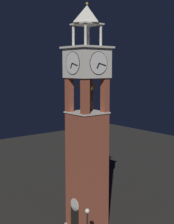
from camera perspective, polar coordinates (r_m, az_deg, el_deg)
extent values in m
cube|color=brown|center=(29.69, 0.00, -10.26)|extent=(2.74, 2.74, 10.48)
cube|color=black|center=(30.42, -2.14, -18.12)|extent=(1.10, 0.04, 2.20)
cylinder|color=silver|center=(29.84, -2.15, -15.70)|extent=(1.10, 0.04, 1.10)
cube|color=brown|center=(28.56, -3.08, 2.87)|extent=(0.56, 0.56, 3.03)
cube|color=brown|center=(26.83, -0.35, 2.57)|extent=(0.56, 0.56, 3.03)
cube|color=brown|center=(29.89, 0.31, 3.09)|extent=(0.56, 0.56, 3.03)
cube|color=brown|center=(28.24, 3.12, 2.81)|extent=(0.56, 0.56, 3.03)
cube|color=silver|center=(28.51, 0.00, -0.07)|extent=(2.90, 2.90, 0.12)
cone|color=brown|center=(27.83, 0.78, 4.12)|extent=(0.46, 0.46, 0.41)
cone|color=brown|center=(28.52, 1.17, 4.20)|extent=(0.41, 0.41, 0.50)
cone|color=brown|center=(28.92, -0.21, 4.25)|extent=(0.49, 0.49, 0.36)
cone|color=brown|center=(28.47, -1.20, 4.19)|extent=(0.42, 0.42, 0.45)
cone|color=brown|center=(27.80, -0.71, 4.11)|extent=(0.54, 0.54, 0.39)
cube|color=silver|center=(28.26, 0.00, 8.41)|extent=(2.98, 2.98, 2.47)
cylinder|color=white|center=(27.34, -2.49, 8.43)|extent=(1.87, 0.05, 1.87)
torus|color=black|center=(27.34, -2.49, 8.43)|extent=(1.90, 0.06, 1.90)
cube|color=black|center=(27.39, -2.73, 8.00)|extent=(0.30, 0.03, 0.45)
cube|color=black|center=(27.01, -2.13, 8.24)|extent=(0.74, 0.03, 0.24)
cylinder|color=white|center=(29.24, 2.33, 8.37)|extent=(1.87, 0.05, 1.87)
torus|color=black|center=(29.24, 2.33, 8.37)|extent=(1.90, 0.06, 1.90)
cube|color=black|center=(29.36, 2.27, 7.97)|extent=(0.30, 0.03, 0.45)
cube|color=black|center=(29.00, 2.90, 8.19)|extent=(0.74, 0.03, 0.24)
cylinder|color=white|center=(29.45, -1.87, 8.37)|extent=(0.05, 1.87, 1.87)
torus|color=black|center=(29.45, -1.87, 8.37)|extent=(0.06, 1.90, 1.90)
cube|color=black|center=(29.43, -2.11, 7.97)|extent=(0.03, 0.30, 0.45)
cube|color=black|center=(29.72, -1.37, 8.19)|extent=(0.03, 0.74, 0.24)
cylinder|color=white|center=(27.10, 2.03, 8.44)|extent=(0.05, 1.87, 1.87)
torus|color=black|center=(27.10, 2.03, 8.44)|extent=(0.06, 1.90, 1.90)
cube|color=black|center=(26.98, 1.93, 8.01)|extent=(0.03, 0.30, 0.45)
cube|color=black|center=(27.30, 2.69, 8.23)|extent=(0.03, 0.74, 0.24)
cube|color=silver|center=(28.31, 0.00, 11.07)|extent=(3.34, 3.34, 0.16)
cylinder|color=silver|center=(28.53, -2.38, 12.98)|extent=(0.22, 0.22, 1.77)
cylinder|color=silver|center=(27.24, -0.26, 13.24)|extent=(0.22, 0.22, 1.77)
cylinder|color=silver|center=(29.53, 0.24, 12.80)|extent=(0.22, 0.22, 1.77)
cylinder|color=silver|center=(28.29, 2.40, 13.02)|extent=(0.22, 0.22, 1.77)
cube|color=silver|center=(28.49, 0.00, 14.91)|extent=(2.08, 2.08, 0.12)
pyramid|color=silver|center=(28.60, 0.00, 16.50)|extent=(2.08, 2.08, 1.48)
sphere|color=#B79338|center=(28.75, 0.00, 18.19)|extent=(0.24, 0.24, 0.24)
sphere|color=#F9EFCC|center=(25.32, 0.05, -16.70)|extent=(0.36, 0.36, 0.36)
ellipsoid|color=#234C28|center=(33.73, 2.09, -16.89)|extent=(1.17, 1.17, 0.73)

